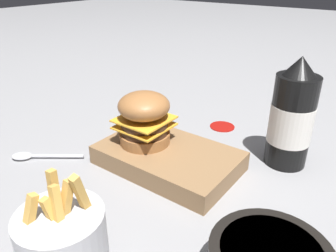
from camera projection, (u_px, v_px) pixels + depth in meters
ground_plane at (186, 179)px, 0.61m from camera, size 6.00×6.00×0.00m
serving_board at (168, 158)px, 0.64m from camera, size 0.26×0.17×0.04m
burger at (144, 118)px, 0.63m from camera, size 0.10×0.10×0.10m
ketchup_bottle at (291, 118)px, 0.62m from camera, size 0.08×0.08×0.22m
fries_basket at (63, 240)px, 0.41m from camera, size 0.11×0.11×0.14m
spoon at (31, 156)px, 0.67m from camera, size 0.13×0.10×0.01m
ketchup_puddle at (222, 126)px, 0.80m from camera, size 0.06×0.06×0.00m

